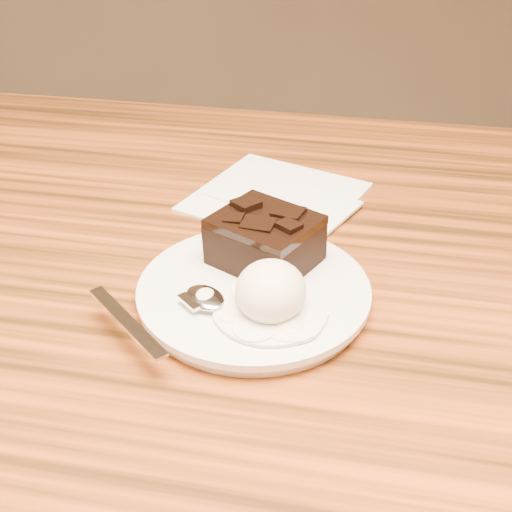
% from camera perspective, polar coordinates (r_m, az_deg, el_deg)
% --- Properties ---
extents(dining_table, '(1.20, 0.80, 0.75)m').
position_cam_1_polar(dining_table, '(0.87, -4.25, -21.39)').
color(dining_table, '#311C0A').
rests_on(dining_table, floor).
extents(plate, '(0.20, 0.20, 0.02)m').
position_cam_1_polar(plate, '(0.55, -0.20, -3.35)').
color(plate, white).
rests_on(plate, dining_table).
extents(brownie, '(0.11, 0.10, 0.04)m').
position_cam_1_polar(brownie, '(0.57, 0.80, 1.16)').
color(brownie, black).
rests_on(brownie, plate).
extents(ice_cream_scoop, '(0.06, 0.06, 0.05)m').
position_cam_1_polar(ice_cream_scoop, '(0.51, 1.30, -3.10)').
color(ice_cream_scoop, white).
rests_on(ice_cream_scoop, plate).
extents(melt_puddle, '(0.09, 0.09, 0.00)m').
position_cam_1_polar(melt_puddle, '(0.52, 1.28, -4.72)').
color(melt_puddle, white).
rests_on(melt_puddle, plate).
extents(spoon, '(0.14, 0.13, 0.01)m').
position_cam_1_polar(spoon, '(0.52, -4.50, -3.83)').
color(spoon, silver).
rests_on(spoon, plate).
extents(napkin, '(0.21, 0.21, 0.01)m').
position_cam_1_polar(napkin, '(0.71, 1.75, 5.36)').
color(napkin, white).
rests_on(napkin, dining_table).
extents(crumb_a, '(0.01, 0.01, 0.00)m').
position_cam_1_polar(crumb_a, '(0.50, 4.43, -6.60)').
color(crumb_a, black).
rests_on(crumb_a, plate).
extents(crumb_b, '(0.01, 0.01, 0.00)m').
position_cam_1_polar(crumb_b, '(0.54, 1.79, -3.27)').
color(crumb_b, black).
rests_on(crumb_b, plate).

